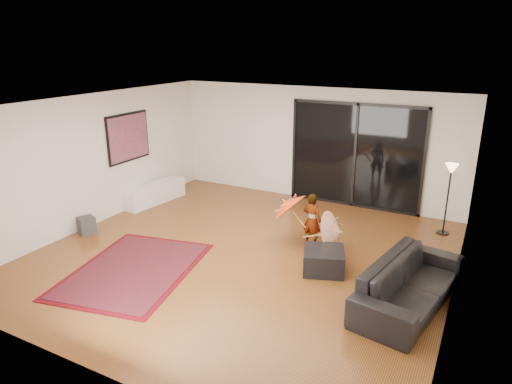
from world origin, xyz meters
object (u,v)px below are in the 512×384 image
Objects in this scene: media_console at (155,193)px; ottoman at (324,260)px; sofa at (410,283)px; child at (312,220)px.

ottoman is at bearing -8.94° from media_console.
child reaches higher than sofa.
ottoman is (-1.45, 0.39, -0.15)m from sofa.
child reaches higher than ottoman.
media_console is 1.58× the size of child.
ottoman is (4.75, -1.39, -0.04)m from media_console.
sofa reaches higher than ottoman.
sofa is 2.22× the size of child.
sofa is 2.35m from child.
media_console is 2.47× the size of ottoman.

